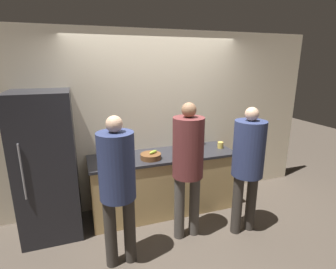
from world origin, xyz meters
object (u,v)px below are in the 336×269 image
at_px(refrigerator, 47,166).
at_px(person_right, 248,159).
at_px(utensil_crock, 109,151).
at_px(bottle_clear, 200,145).
at_px(cup_yellow, 220,145).
at_px(fruit_bowl, 151,156).
at_px(person_left, 117,179).
at_px(person_center, 188,159).
at_px(potted_plant, 199,137).

xyz_separation_m(refrigerator, person_right, (2.34, -0.81, 0.09)).
relative_size(utensil_crock, bottle_clear, 1.90).
bearing_deg(bottle_clear, utensil_crock, 173.04).
bearing_deg(utensil_crock, cup_yellow, -7.56).
bearing_deg(person_right, fruit_bowl, 145.59).
bearing_deg(cup_yellow, refrigerator, 179.97).
relative_size(person_left, person_center, 0.97).
distance_m(person_right, potted_plant, 1.08).
bearing_deg(person_left, utensil_crock, 87.75).
bearing_deg(utensil_crock, bottle_clear, -6.96).
relative_size(person_left, cup_yellow, 17.56).
height_order(refrigerator, bottle_clear, refrigerator).
distance_m(refrigerator, cup_yellow, 2.44).
distance_m(person_left, person_center, 0.89).
height_order(utensil_crock, bottle_clear, utensil_crock).
bearing_deg(cup_yellow, person_right, -96.49).
xyz_separation_m(person_left, person_center, (0.87, 0.20, 0.03)).
distance_m(bottle_clear, potted_plant, 0.23).
distance_m(utensil_crock, bottle_clear, 1.35).
xyz_separation_m(person_center, cup_yellow, (0.83, 0.66, -0.11)).
bearing_deg(fruit_bowl, person_center, -61.97).
xyz_separation_m(person_left, utensil_crock, (0.04, 1.08, -0.06)).
bearing_deg(refrigerator, potted_plant, 6.72).
xyz_separation_m(bottle_clear, cup_yellow, (0.32, -0.06, -0.02)).
distance_m(refrigerator, bottle_clear, 2.12).
bearing_deg(person_center, utensil_crock, 133.01).
distance_m(person_center, fruit_bowl, 0.65).
bearing_deg(cup_yellow, potted_plant, 132.44).
bearing_deg(refrigerator, utensil_crock, 15.73).
xyz_separation_m(person_center, utensil_crock, (-0.82, 0.88, -0.09)).
bearing_deg(person_center, refrigerator, 157.45).
xyz_separation_m(refrigerator, utensil_crock, (0.78, 0.22, 0.03)).
relative_size(bottle_clear, cup_yellow, 1.70).
height_order(person_center, person_right, person_center).
bearing_deg(fruit_bowl, bottle_clear, 10.78).
height_order(refrigerator, fruit_bowl, refrigerator).
distance_m(person_center, person_right, 0.76).
height_order(refrigerator, person_right, refrigerator).
xyz_separation_m(person_right, bottle_clear, (-0.22, 0.87, -0.06)).
height_order(person_center, cup_yellow, person_center).
distance_m(person_left, fruit_bowl, 0.96).
bearing_deg(person_center, fruit_bowl, 118.03).
distance_m(person_right, utensil_crock, 1.88).
relative_size(refrigerator, fruit_bowl, 6.52).
bearing_deg(utensil_crock, person_center, -46.99).
height_order(bottle_clear, potted_plant, potted_plant).
bearing_deg(fruit_bowl, potted_plant, 21.88).
distance_m(person_center, utensil_crock, 1.21).
bearing_deg(bottle_clear, potted_plant, 69.17).
bearing_deg(bottle_clear, person_left, -146.39).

